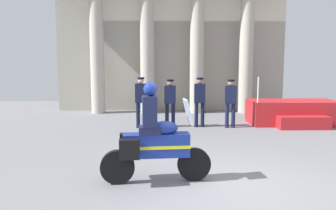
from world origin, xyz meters
TOP-DOWN VIEW (x-y plane):
  - ground_plane at (0.00, 0.00)m, footprint 28.00×28.00m
  - colonnade_backdrop at (-0.80, 9.77)m, footprint 10.59×1.46m
  - reviewing_stand at (3.57, 6.23)m, footprint 3.16×1.98m
  - officer_in_row_0 at (-1.98, 5.65)m, footprint 0.40×0.26m
  - officer_in_row_1 at (-0.98, 5.78)m, footprint 0.40×0.26m
  - officer_in_row_2 at (0.05, 5.77)m, footprint 0.40×0.26m
  - officer_in_row_3 at (1.11, 5.62)m, footprint 0.40×0.26m
  - motorcycle_with_rider at (-1.46, 0.25)m, footprint 2.09×0.73m

SIDE VIEW (x-z plane):
  - ground_plane at x=0.00m, z-range 0.00..0.00m
  - reviewing_stand at x=3.57m, z-range -0.47..1.30m
  - motorcycle_with_rider at x=-1.46m, z-range -0.16..1.74m
  - officer_in_row_1 at x=-0.98m, z-range 0.15..1.82m
  - officer_in_row_3 at x=1.11m, z-range 0.15..1.82m
  - officer_in_row_2 at x=0.05m, z-range 0.16..1.89m
  - officer_in_row_0 at x=-1.98m, z-range 0.16..1.91m
  - colonnade_backdrop at x=-0.80m, z-range 0.17..6.66m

